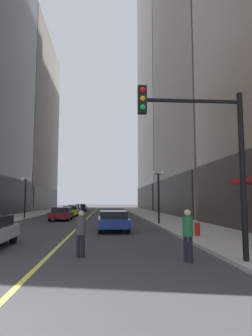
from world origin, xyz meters
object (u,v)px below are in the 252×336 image
Objects in this scene: street_lamp_left_far at (26,188)px; fire_hydrant_right at (197,231)px; car_maroon at (61,213)px; street_lamp_right_mid at (158,185)px; pedestrian_with_orange_bag at (81,230)px; car_blue at (113,220)px; car_yellow at (70,211)px; traffic_light_near_right at (210,146)px; pedestrian_in_green_parka at (188,231)px; car_navy at (81,207)px; car_black at (74,209)px.

fire_hydrant_right is at bearing -50.93° from street_lamp_left_far.
car_maroon is 10.95m from street_lamp_right_mid.
pedestrian_with_orange_bag is at bearing -79.74° from car_maroon.
car_maroon is (-4.91, 10.79, -0.00)m from car_blue.
car_yellow is 0.77× the size of traffic_light_near_right.
pedestrian_with_orange_bag is at bearing -82.54° from car_yellow.
fire_hydrant_right is (13.30, -16.38, -2.86)m from street_lamp_left_far.
pedestrian_in_green_parka is 14.81m from street_lamp_right_mid.
traffic_light_near_right is 1.28× the size of street_lamp_right_mid.
car_yellow is 7.35m from street_lamp_left_far.
car_blue is at bearing -65.55° from car_maroon.
street_lamp_right_mid is 5.54× the size of fire_hydrant_right.
street_lamp_left_far and street_lamp_right_mid have the same top height.
street_lamp_left_far reaches higher than car_maroon.
car_maroon is at bearing -89.89° from car_navy.
car_black is 0.95× the size of street_lamp_right_mid.
car_yellow is at bearing 105.13° from car_blue.
car_blue and car_black have the same top height.
car_black is at bearing 91.31° from car_maroon.
car_black is 1.02× the size of car_navy.
street_lamp_right_mid is (9.12, -21.95, 2.54)m from car_black.
car_black is 23.91m from street_lamp_right_mid.
pedestrian_in_green_parka is 2.89m from traffic_light_near_right.
traffic_light_near_right reaches higher than car_blue.
car_blue is 11.28m from traffic_light_near_right.
traffic_light_near_right is at bearing -77.75° from car_black.
car_black is 0.95× the size of street_lamp_left_far.
car_black and car_navy have the same top height.
street_lamp_left_far is at bearing -100.01° from car_navy.
pedestrian_in_green_parka reaches higher than car_navy.
car_navy is at bearing 98.04° from car_blue.
car_maroon is 2.64× the size of pedestrian_with_orange_bag.
pedestrian_with_orange_bag is at bearing -139.78° from fire_hydrant_right.
pedestrian_with_orange_bag is at bearing -85.32° from car_navy.
car_blue is 8.89m from pedestrian_with_orange_bag.
pedestrian_in_green_parka is (7.18, -44.88, 0.28)m from car_navy.
pedestrian_with_orange_bag is at bearing -83.71° from car_black.
pedestrian_with_orange_bag is at bearing -98.82° from car_blue.
pedestrian_in_green_parka is at bearing -78.40° from car_black.
car_maroon is 5.43× the size of fire_hydrant_right.
street_lamp_left_far is at bearing -126.27° from car_yellow.
pedestrian_with_orange_bag is at bearing -111.11° from street_lamp_right_mid.
pedestrian_with_orange_bag is at bearing 163.87° from pedestrian_in_green_parka.
car_maroon is 22.84m from traffic_light_near_right.
street_lamp_left_far reaches higher than car_navy.
traffic_light_near_right is at bearing -62.87° from street_lamp_left_far.
street_lamp_left_far is at bearing 117.13° from traffic_light_near_right.
pedestrian_in_green_parka is at bearing -96.39° from street_lamp_right_mid.
street_lamp_left_far is 21.29m from fire_hydrant_right.
car_yellow is 2.56× the size of pedestrian_in_green_parka.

